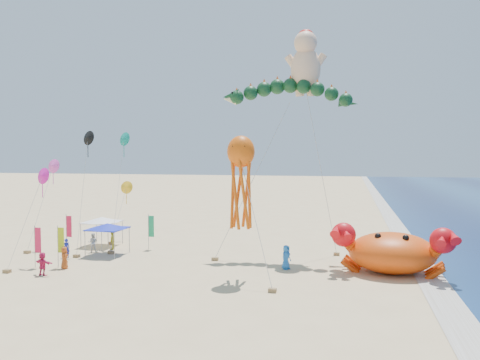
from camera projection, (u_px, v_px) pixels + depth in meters
name	position (u px, v px, depth m)	size (l,w,h in m)	color
ground	(260.00, 268.00, 35.24)	(320.00, 320.00, 0.00)	#D1B784
foam_strip	(429.00, 277.00, 32.49)	(320.00, 320.00, 0.00)	silver
crab_inflatable	(392.00, 251.00, 33.46)	(8.31, 5.86, 3.64)	#E0460B
dragon_kite	(288.00, 96.00, 38.87)	(11.08, 4.82, 14.57)	#0E351A
cherub_kite	(306.00, 61.00, 39.16)	(4.22, 2.22, 18.97)	#FFC89B
octopus_kite	(241.00, 175.00, 31.78)	(3.84, 3.81, 9.81)	#E95A0C
canopy_blue	(107.00, 226.00, 39.65)	(3.20, 3.20, 2.71)	gray
canopy_white	(102.00, 220.00, 43.71)	(3.30, 3.30, 2.71)	gray
feather_flags	(82.00, 234.00, 38.52)	(7.72, 8.35, 3.20)	gray
beachgoers	(114.00, 252.00, 36.71)	(19.05, 10.28, 1.81)	gold
small_kites	(88.00, 170.00, 41.67)	(7.28, 14.72, 10.67)	black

